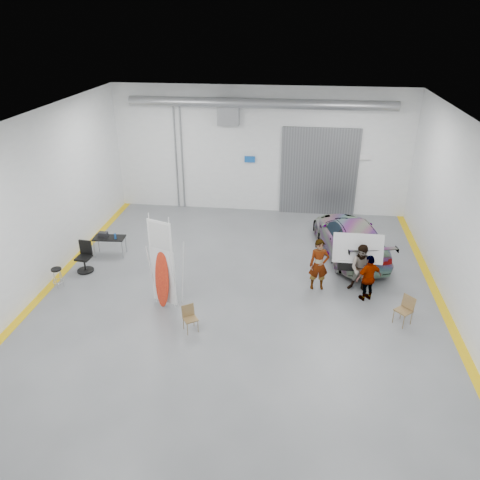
# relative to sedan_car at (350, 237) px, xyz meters

# --- Properties ---
(ground) EXTENTS (16.00, 16.00, 0.00)m
(ground) POSITION_rel_sedan_car_xyz_m (-4.05, -3.77, -0.75)
(ground) COLOR slate
(ground) RESTS_ON ground
(room_shell) EXTENTS (14.02, 16.18, 6.01)m
(room_shell) POSITION_rel_sedan_car_xyz_m (-3.81, -1.55, 3.33)
(room_shell) COLOR silver
(room_shell) RESTS_ON ground
(sedan_car) EXTENTS (3.17, 5.51, 1.50)m
(sedan_car) POSITION_rel_sedan_car_xyz_m (0.00, 0.00, 0.00)
(sedan_car) COLOR silver
(sedan_car) RESTS_ON ground
(person_a) EXTENTS (0.74, 0.54, 1.90)m
(person_a) POSITION_rel_sedan_car_xyz_m (-1.35, -2.89, 0.20)
(person_a) COLOR #7F6045
(person_a) RESTS_ON ground
(person_b) EXTENTS (1.01, 0.87, 1.78)m
(person_b) POSITION_rel_sedan_car_xyz_m (0.13, -2.89, 0.14)
(person_b) COLOR #446E7D
(person_b) RESTS_ON ground
(person_c) EXTENTS (1.05, 0.82, 1.69)m
(person_c) POSITION_rel_sedan_car_xyz_m (0.30, -3.41, 0.09)
(person_c) COLOR #A26F36
(person_c) RESTS_ON ground
(surfboard_display) EXTENTS (0.88, 0.48, 3.28)m
(surfboard_display) POSITION_rel_sedan_car_xyz_m (-6.38, -4.65, 0.58)
(surfboard_display) COLOR white
(surfboard_display) RESTS_ON ground
(folding_chair_near) EXTENTS (0.55, 0.60, 0.84)m
(folding_chair_near) POSITION_rel_sedan_car_xyz_m (-5.29, -5.90, -0.49)
(folding_chair_near) COLOR brown
(folding_chair_near) RESTS_ON ground
(folding_chair_far) EXTENTS (0.62, 0.71, 0.94)m
(folding_chair_far) POSITION_rel_sedan_car_xyz_m (1.26, -4.70, -0.46)
(folding_chair_far) COLOR brown
(folding_chair_far) RESTS_ON ground
(shop_stool) EXTENTS (0.38, 0.38, 0.75)m
(shop_stool) POSITION_rel_sedan_car_xyz_m (-10.55, -3.98, -0.38)
(shop_stool) COLOR black
(shop_stool) RESTS_ON ground
(work_table) EXTENTS (1.28, 0.70, 1.01)m
(work_table) POSITION_rel_sedan_car_xyz_m (-9.69, -1.34, 0.03)
(work_table) COLOR gray
(work_table) RESTS_ON ground
(office_chair) EXTENTS (0.63, 0.63, 1.17)m
(office_chair) POSITION_rel_sedan_car_xyz_m (-10.09, -2.70, -0.24)
(office_chair) COLOR black
(office_chair) RESTS_ON ground
(trunk_lid) EXTENTS (1.75, 1.06, 0.04)m
(trunk_lid) POSITION_rel_sedan_car_xyz_m (0.00, -2.34, 0.77)
(trunk_lid) COLOR silver
(trunk_lid) RESTS_ON sedan_car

